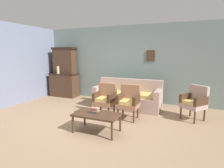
% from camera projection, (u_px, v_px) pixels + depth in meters
% --- Properties ---
extents(ground_plane, '(7.68, 7.68, 0.00)m').
position_uv_depth(ground_plane, '(91.00, 124.00, 4.46)').
color(ground_plane, '#997A5B').
extents(wall_back_with_decor, '(6.40, 0.09, 2.70)m').
position_uv_depth(wall_back_with_decor, '(126.00, 64.00, 6.63)').
color(wall_back_with_decor, gray).
rests_on(wall_back_with_decor, ground).
extents(side_cabinet, '(1.16, 0.55, 0.93)m').
position_uv_depth(side_cabinet, '(64.00, 85.00, 7.38)').
color(side_cabinet, '#472D1E').
rests_on(side_cabinet, ground).
extents(cabinet_upper_hutch, '(0.99, 0.38, 1.03)m').
position_uv_depth(cabinet_upper_hutch, '(65.00, 60.00, 7.29)').
color(cabinet_upper_hutch, '#472D1E').
rests_on(cabinet_upper_hutch, side_cabinet).
extents(vase_on_cabinet, '(0.10, 0.10, 0.30)m').
position_uv_depth(vase_on_cabinet, '(58.00, 70.00, 7.15)').
color(vase_on_cabinet, '#C9BC78').
rests_on(vase_on_cabinet, side_cabinet).
extents(floral_couch, '(2.10, 0.80, 0.90)m').
position_uv_depth(floral_couch, '(127.00, 98.00, 5.81)').
color(floral_couch, tan).
rests_on(floral_couch, ground).
extents(armchair_near_cabinet, '(0.53, 0.50, 0.90)m').
position_uv_depth(armchair_near_cabinet, '(105.00, 98.00, 5.05)').
color(armchair_near_cabinet, '#9E6B4C').
rests_on(armchair_near_cabinet, ground).
extents(armchair_near_couch_end, '(0.52, 0.49, 0.90)m').
position_uv_depth(armchair_near_couch_end, '(129.00, 100.00, 4.78)').
color(armchair_near_couch_end, '#9E6B4C').
rests_on(armchair_near_couch_end, ground).
extents(wingback_chair_by_fireplace, '(0.71, 0.71, 0.90)m').
position_uv_depth(wingback_chair_by_fireplace, '(195.00, 101.00, 4.72)').
color(wingback_chair_by_fireplace, tan).
rests_on(wingback_chair_by_fireplace, ground).
extents(coffee_table, '(1.00, 0.56, 0.42)m').
position_uv_depth(coffee_table, '(97.00, 116.00, 3.97)').
color(coffee_table, '#472D1E').
rests_on(coffee_table, ground).
extents(book_stack_on_table, '(0.17, 0.12, 0.14)m').
position_uv_depth(book_stack_on_table, '(95.00, 110.00, 3.98)').
color(book_stack_on_table, slate).
rests_on(book_stack_on_table, coffee_table).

